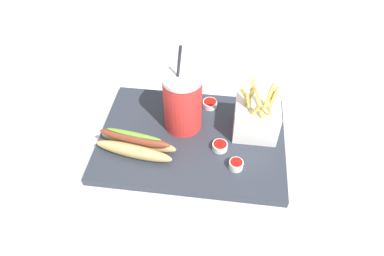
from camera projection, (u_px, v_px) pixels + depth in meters
name	position (u px, v px, depth m)	size (l,w,h in m)	color
ground_plane	(192.00, 144.00, 0.89)	(2.40, 2.40, 0.02)	silver
food_tray	(192.00, 139.00, 0.87)	(0.45, 0.32, 0.02)	#2D333D
soda_cup	(183.00, 102.00, 0.84)	(0.09, 0.09, 0.23)	red
fries_basket	(256.00, 118.00, 0.85)	(0.10, 0.09, 0.16)	white
hot_dog_1	(136.00, 145.00, 0.82)	(0.20, 0.09, 0.06)	tan
ketchup_cup_1	(236.00, 164.00, 0.79)	(0.03, 0.03, 0.02)	white
ketchup_cup_2	(210.00, 104.00, 0.93)	(0.04, 0.04, 0.02)	white
ketchup_cup_3	(220.00, 146.00, 0.83)	(0.04, 0.04, 0.02)	white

